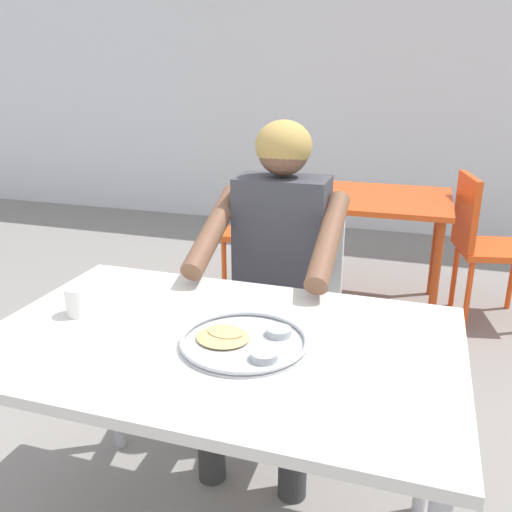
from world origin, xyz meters
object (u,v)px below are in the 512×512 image
chair_foreground (289,302)px  chair_red_right (483,238)px  table_foreground (220,361)px  chair_red_left (266,226)px  thali_tray (244,340)px  diner_foreground (276,263)px  drinking_cup (78,300)px  table_background_red (369,209)px

chair_foreground → chair_red_right: bearing=54.8°
table_foreground → chair_foreground: (-0.01, 0.81, -0.17)m
chair_foreground → chair_red_left: (-0.45, 1.16, -0.02)m
chair_foreground → thali_tray: bearing=-83.9°
thali_tray → chair_red_right: bearing=69.5°
diner_foreground → chair_red_right: size_ratio=1.45×
table_foreground → thali_tray: (0.08, -0.02, 0.08)m
chair_red_left → chair_foreground: bearing=-69.0°
table_foreground → diner_foreground: size_ratio=1.01×
drinking_cup → thali_tray: bearing=-2.6°
drinking_cup → diner_foreground: bearing=54.0°
chair_foreground → table_background_red: 1.20m
drinking_cup → table_background_red: drinking_cup is taller
table_foreground → thali_tray: size_ratio=3.76×
table_background_red → diner_foreground: bearing=-97.8°
diner_foreground → chair_red_right: 1.68m
table_background_red → thali_tray: bearing=-93.0°
thali_tray → table_background_red: size_ratio=0.36×
diner_foreground → chair_red_left: diner_foreground is taller
diner_foreground → chair_foreground: bearing=90.7°
chair_foreground → table_background_red: (0.19, 1.17, 0.13)m
table_foreground → drinking_cup: drinking_cup is taller
thali_tray → drinking_cup: bearing=177.4°
drinking_cup → chair_red_right: size_ratio=0.10×
table_foreground → chair_red_right: chair_red_right is taller
thali_tray → diner_foreground: size_ratio=0.27×
drinking_cup → chair_red_right: 2.40m
table_foreground → table_background_red: size_ratio=1.35×
chair_foreground → table_background_red: chair_foreground is taller
diner_foreground → chair_red_left: size_ratio=1.55×
chair_red_right → table_background_red: bearing=-177.1°
diner_foreground → table_background_red: 1.41m
chair_foreground → diner_foreground: (0.00, -0.22, 0.25)m
thali_tray → diner_foreground: bearing=98.1°
thali_tray → diner_foreground: diner_foreground is taller
table_foreground → chair_foreground: chair_foreground is taller
diner_foreground → table_background_red: size_ratio=1.34×
drinking_cup → chair_red_right: (1.28, 2.02, -0.28)m
table_foreground → chair_red_right: 2.20m
table_foreground → table_background_red: table_foreground is taller
thali_tray → chair_red_left: bearing=105.0°
drinking_cup → chair_red_left: size_ratio=0.11×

